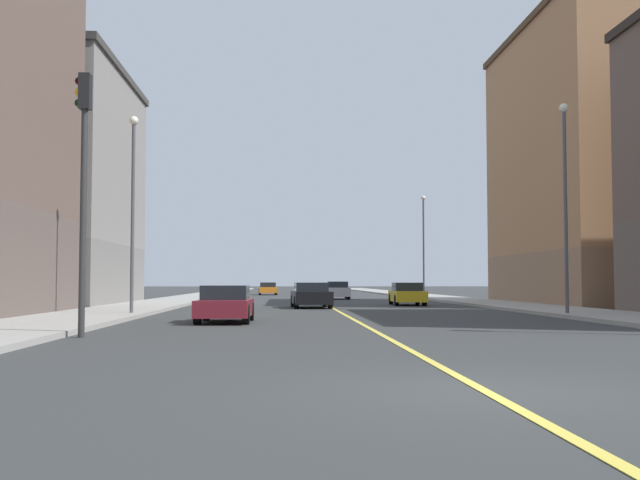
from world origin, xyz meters
name	(u,v)px	position (x,y,z in m)	size (l,w,h in m)	color
ground_plane	(484,391)	(0.00, 0.00, 0.00)	(400.00, 400.00, 0.00)	#343636
sidewalk_left	(446,298)	(9.92, 49.00, 0.07)	(3.96, 168.00, 0.15)	#9E9B93
sidewalk_right	(185,299)	(-9.92, 49.00, 0.07)	(3.96, 168.00, 0.15)	#9E9B93
lane_center_stripe	(317,299)	(0.00, 49.00, 0.01)	(0.16, 154.00, 0.01)	#E5D14C
building_left_mid	(622,164)	(17.85, 35.50, 8.48)	(12.20, 17.34, 16.95)	#8F6B4F
building_right_midblock	(19,187)	(-17.85, 35.48, 6.86)	(12.20, 14.84, 13.71)	slate
traffic_light_right_near	(83,168)	(-7.55, 9.69, 4.23)	(0.40, 0.32, 6.61)	#2D2D2D
street_lamp_left_near	(565,188)	(8.54, 19.94, 5.07)	(0.36, 0.36, 8.27)	#4C4C51
street_lamp_right_near	(133,194)	(-8.54, 21.15, 4.85)	(0.36, 0.36, 7.85)	#4C4C51
street_lamp_left_far	(424,236)	(8.54, 50.57, 4.94)	(0.36, 0.36, 8.02)	#4C4C51
car_black	(311,295)	(-1.09, 30.66, 0.65)	(2.11, 4.49, 1.32)	black
car_orange	(268,289)	(-4.11, 69.31, 0.63)	(1.97, 4.60, 1.27)	orange
car_yellow	(407,294)	(4.68, 34.93, 0.65)	(1.90, 4.46, 1.31)	gold
car_maroon	(225,304)	(-4.50, 16.55, 0.62)	(1.83, 4.06, 1.25)	maroon
car_silver	(337,290)	(1.68, 50.31, 0.68)	(1.85, 4.43, 1.37)	silver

